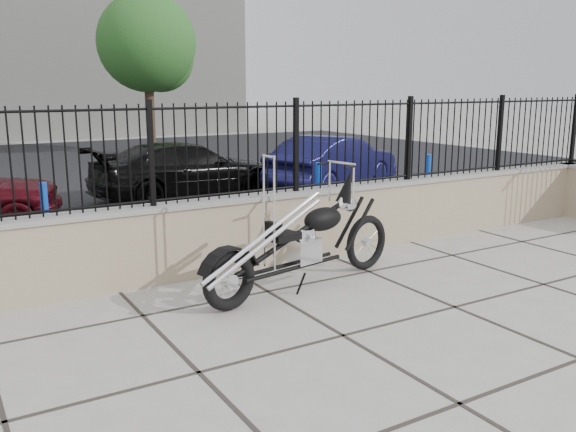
{
  "coord_description": "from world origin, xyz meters",
  "views": [
    {
      "loc": [
        -3.29,
        -4.45,
        2.38
      ],
      "look_at": [
        0.39,
        1.69,
        0.83
      ],
      "focal_mm": 38.0,
      "sensor_mm": 36.0,
      "label": 1
    }
  ],
  "objects": [
    {
      "name": "bollard_a",
      "position": [
        -1.8,
        5.21,
        0.47
      ],
      "size": [
        0.12,
        0.12,
        0.94
      ],
      "primitive_type": "cylinder",
      "rotation": [
        0.0,
        0.0,
        0.05
      ],
      "color": "blue",
      "rests_on": "ground_plane"
    },
    {
      "name": "retaining_wall",
      "position": [
        0.0,
        2.5,
        0.48
      ],
      "size": [
        14.0,
        0.36,
        0.96
      ],
      "primitive_type": "cube",
      "color": "gray",
      "rests_on": "ground_plane"
    },
    {
      "name": "iron_fence",
      "position": [
        0.0,
        2.5,
        1.56
      ],
      "size": [
        14.0,
        0.08,
        1.2
      ],
      "primitive_type": "cube",
      "color": "black",
      "rests_on": "retaining_wall"
    },
    {
      "name": "parking_lot",
      "position": [
        0.0,
        12.5,
        0.0
      ],
      "size": [
        30.0,
        30.0,
        0.0
      ],
      "primitive_type": "plane",
      "color": "black",
      "rests_on": "ground"
    },
    {
      "name": "bollard_c",
      "position": [
        5.5,
        4.67,
        0.49
      ],
      "size": [
        0.14,
        0.14,
        0.99
      ],
      "primitive_type": "cylinder",
      "rotation": [
        0.0,
        0.0,
        0.16
      ],
      "color": "#0C3DC0",
      "rests_on": "ground_plane"
    },
    {
      "name": "car_blue",
      "position": [
        4.8,
        7.0,
        0.62
      ],
      "size": [
        3.98,
        2.62,
        1.24
      ],
      "primitive_type": "imported",
      "rotation": [
        0.0,
        0.0,
        1.96
      ],
      "color": "#10113C",
      "rests_on": "parking_lot"
    },
    {
      "name": "bollard_b",
      "position": [
        2.95,
        4.86,
        0.48
      ],
      "size": [
        0.12,
        0.12,
        0.96
      ],
      "primitive_type": "cylinder",
      "rotation": [
        0.0,
        0.0,
        -0.07
      ],
      "color": "#0D30D1",
      "rests_on": "ground_plane"
    },
    {
      "name": "car_black",
      "position": [
        1.47,
        7.69,
        0.59
      ],
      "size": [
        4.22,
        2.02,
        1.19
      ],
      "primitive_type": "imported",
      "rotation": [
        0.0,
        0.0,
        1.66
      ],
      "color": "black",
      "rests_on": "parking_lot"
    },
    {
      "name": "chopper_motorcycle",
      "position": [
        0.39,
        1.39,
        0.83
      ],
      "size": [
        2.81,
        1.0,
        1.66
      ],
      "primitive_type": null,
      "rotation": [
        0.0,
        0.0,
        0.19
      ],
      "color": "black",
      "rests_on": "ground_plane"
    },
    {
      "name": "ground_plane",
      "position": [
        0.0,
        0.0,
        0.0
      ],
      "size": [
        90.0,
        90.0,
        0.0
      ],
      "primitive_type": "plane",
      "color": "#99968E",
      "rests_on": "ground"
    },
    {
      "name": "tree_right",
      "position": [
        3.55,
        16.2,
        3.91
      ],
      "size": [
        3.31,
        3.31,
        5.58
      ],
      "rotation": [
        0.0,
        0.0,
        0.18
      ],
      "color": "#382619",
      "rests_on": "ground_plane"
    }
  ]
}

